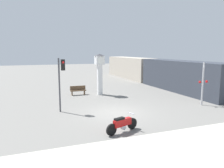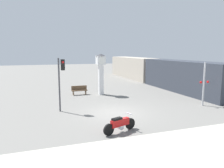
% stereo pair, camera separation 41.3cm
% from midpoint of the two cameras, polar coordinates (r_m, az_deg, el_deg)
% --- Properties ---
extents(ground_plane, '(120.00, 120.00, 0.00)m').
position_cam_midpoint_polar(ground_plane, '(16.16, 1.54, -7.45)').
color(ground_plane, slate).
extents(sidewalk_strip, '(36.00, 6.00, 0.10)m').
position_cam_midpoint_polar(sidewalk_strip, '(9.77, 18.99, -18.79)').
color(sidewalk_strip, '#BCB7A8').
rests_on(sidewalk_strip, ground_plane).
extents(motorcycle, '(2.13, 0.88, 0.98)m').
position_cam_midpoint_polar(motorcycle, '(12.27, 3.04, -10.43)').
color(motorcycle, black).
rests_on(motorcycle, ground_plane).
extents(clock_tower, '(1.04, 1.04, 4.19)m').
position_cam_midpoint_polar(clock_tower, '(22.35, -2.41, 4.28)').
color(clock_tower, white).
rests_on(clock_tower, ground_plane).
extents(freight_train, '(2.80, 26.51, 3.40)m').
position_cam_midpoint_polar(freight_train, '(31.10, 11.14, 3.35)').
color(freight_train, '#333842').
rests_on(freight_train, ground_plane).
extents(traffic_light, '(0.50, 0.35, 3.97)m').
position_cam_midpoint_polar(traffic_light, '(16.37, -12.47, 2.34)').
color(traffic_light, '#47474C').
rests_on(traffic_light, ground_plane).
extents(railroad_crossing_signal, '(0.90, 0.82, 3.57)m').
position_cam_midpoint_polar(railroad_crossing_signal, '(19.40, 23.47, 0.45)').
color(railroad_crossing_signal, '#B7B7BC').
rests_on(railroad_crossing_signal, ground_plane).
extents(bench, '(1.60, 0.44, 0.92)m').
position_cam_midpoint_polar(bench, '(22.73, -8.01, -1.55)').
color(bench, brown).
rests_on(bench, ground_plane).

